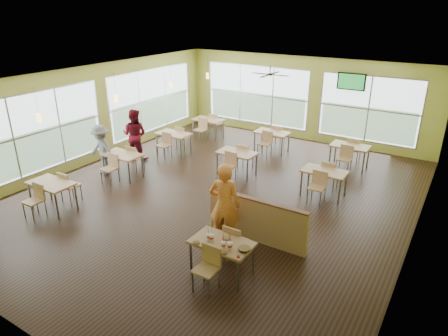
{
  "coord_description": "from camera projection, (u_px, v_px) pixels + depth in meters",
  "views": [
    {
      "loc": [
        5.51,
        -8.53,
        4.98
      ],
      "look_at": [
        0.53,
        -0.58,
        1.12
      ],
      "focal_mm": 32.0,
      "sensor_mm": 36.0,
      "label": 1
    }
  ],
  "objects": [
    {
      "name": "patron_grey",
      "position": [
        101.0,
        150.0,
        12.34
      ],
      "size": [
        1.14,
        0.8,
        1.6
      ],
      "primitive_type": "imported",
      "rotation": [
        0.0,
        0.0,
        -0.21
      ],
      "color": "slate",
      "rests_on": "floor"
    },
    {
      "name": "ceiling_fan",
      "position": [
        270.0,
        74.0,
        12.52
      ],
      "size": [
        1.25,
        1.25,
        0.29
      ],
      "color": "#2D2119",
      "rests_on": "ceiling"
    },
    {
      "name": "tv_backwall",
      "position": [
        351.0,
        82.0,
        14.1
      ],
      "size": [
        1.0,
        0.07,
        0.6
      ],
      "color": "black",
      "rests_on": "wall_back"
    },
    {
      "name": "ketchup_cup",
      "position": [
        238.0,
        257.0,
        7.2
      ],
      "size": [
        0.06,
        0.06,
        0.02
      ],
      "primitive_type": "cylinder",
      "color": "#AE1300",
      "rests_on": "main_table"
    },
    {
      "name": "half_wall_divider",
      "position": [
        257.0,
        220.0,
        8.89
      ],
      "size": [
        2.4,
        0.14,
        1.04
      ],
      "color": "tan",
      "rests_on": "floor"
    },
    {
      "name": "room",
      "position": [
        219.0,
        141.0,
        10.68
      ],
      "size": [
        12.0,
        12.04,
        3.2
      ],
      "color": "black",
      "rests_on": "ground"
    },
    {
      "name": "food_basket",
      "position": [
        244.0,
        249.0,
        7.39
      ],
      "size": [
        0.24,
        0.24,
        0.05
      ],
      "color": "black",
      "rests_on": "main_table"
    },
    {
      "name": "pendant_lights",
      "position": [
        144.0,
        92.0,
        12.45
      ],
      "size": [
        0.11,
        7.31,
        0.86
      ],
      "color": "#2D2119",
      "rests_on": "ceiling"
    },
    {
      "name": "window_bays",
      "position": [
        203.0,
        109.0,
        14.44
      ],
      "size": [
        9.24,
        10.24,
        2.38
      ],
      "color": "white",
      "rests_on": "room"
    },
    {
      "name": "dining_tables",
      "position": [
        220.0,
        149.0,
        12.91
      ],
      "size": [
        6.92,
        8.72,
        0.87
      ],
      "color": "tan",
      "rests_on": "floor"
    },
    {
      "name": "wrapper_right",
      "position": [
        224.0,
        252.0,
        7.31
      ],
      "size": [
        0.17,
        0.16,
        0.04
      ],
      "primitive_type": "ellipsoid",
      "rotation": [
        0.0,
        0.0,
        0.21
      ],
      "color": "olive",
      "rests_on": "main_table"
    },
    {
      "name": "wrapper_mid",
      "position": [
        226.0,
        238.0,
        7.75
      ],
      "size": [
        0.19,
        0.18,
        0.05
      ],
      "primitive_type": "ellipsoid",
      "rotation": [
        0.0,
        0.0,
        -0.06
      ],
      "color": "olive",
      "rests_on": "main_table"
    },
    {
      "name": "wrapper_left",
      "position": [
        196.0,
        242.0,
        7.62
      ],
      "size": [
        0.18,
        0.16,
        0.04
      ],
      "primitive_type": "ellipsoid",
      "rotation": [
        0.0,
        0.0,
        -0.17
      ],
      "color": "olive",
      "rests_on": "main_table"
    },
    {
      "name": "main_table",
      "position": [
        222.0,
        247.0,
        7.72
      ],
      "size": [
        1.22,
        1.52,
        0.87
      ],
      "color": "tan",
      "rests_on": "floor"
    },
    {
      "name": "cup_red_near",
      "position": [
        224.0,
        245.0,
        7.45
      ],
      "size": [
        0.1,
        0.1,
        0.34
      ],
      "color": "white",
      "rests_on": "main_table"
    },
    {
      "name": "patron_maroon",
      "position": [
        135.0,
        135.0,
        13.51
      ],
      "size": [
        1.03,
        0.9,
        1.77
      ],
      "primitive_type": "imported",
      "rotation": [
        0.0,
        0.0,
        3.45
      ],
      "color": "#5A0C18",
      "rests_on": "floor"
    },
    {
      "name": "man_plaid",
      "position": [
        225.0,
        205.0,
        8.65
      ],
      "size": [
        0.81,
        0.65,
        1.91
      ],
      "primitive_type": "imported",
      "rotation": [
        0.0,
        0.0,
        3.45
      ],
      "color": "#E74719",
      "rests_on": "floor"
    },
    {
      "name": "cup_red_far",
      "position": [
        230.0,
        245.0,
        7.42
      ],
      "size": [
        0.11,
        0.11,
        0.38
      ],
      "color": "white",
      "rests_on": "main_table"
    },
    {
      "name": "cup_yellow",
      "position": [
        212.0,
        237.0,
        7.68
      ],
      "size": [
        0.1,
        0.1,
        0.36
      ],
      "color": "white",
      "rests_on": "main_table"
    },
    {
      "name": "cup_blue",
      "position": [
        209.0,
        236.0,
        7.74
      ],
      "size": [
        0.08,
        0.08,
        0.31
      ],
      "color": "white",
      "rests_on": "main_table"
    }
  ]
}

